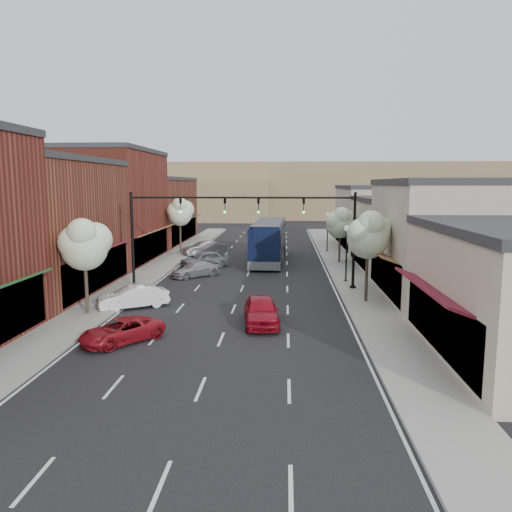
% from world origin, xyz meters
% --- Properties ---
extents(ground, '(160.00, 160.00, 0.00)m').
position_xyz_m(ground, '(0.00, 0.00, 0.00)').
color(ground, black).
rests_on(ground, ground).
extents(sidewalk_left, '(2.80, 73.00, 0.15)m').
position_xyz_m(sidewalk_left, '(-8.40, 18.50, 0.07)').
color(sidewalk_left, gray).
rests_on(sidewalk_left, ground).
extents(sidewalk_right, '(2.80, 73.00, 0.15)m').
position_xyz_m(sidewalk_right, '(8.40, 18.50, 0.07)').
color(sidewalk_right, gray).
rests_on(sidewalk_right, ground).
extents(curb_left, '(0.25, 73.00, 0.17)m').
position_xyz_m(curb_left, '(-7.00, 18.50, 0.07)').
color(curb_left, gray).
rests_on(curb_left, ground).
extents(curb_right, '(0.25, 73.00, 0.17)m').
position_xyz_m(curb_right, '(7.00, 18.50, 0.07)').
color(curb_right, gray).
rests_on(curb_right, ground).
extents(bldg_left_midnear, '(10.14, 14.10, 9.40)m').
position_xyz_m(bldg_left_midnear, '(-14.23, 6.00, 4.66)').
color(bldg_left_midnear, brown).
rests_on(bldg_left_midnear, ground).
extents(bldg_left_midfar, '(10.14, 14.10, 10.90)m').
position_xyz_m(bldg_left_midfar, '(-14.24, 20.00, 5.40)').
color(bldg_left_midfar, maroon).
rests_on(bldg_left_midfar, ground).
extents(bldg_left_far, '(10.14, 18.10, 8.40)m').
position_xyz_m(bldg_left_far, '(-14.22, 36.00, 4.16)').
color(bldg_left_far, brown).
rests_on(bldg_left_far, ground).
extents(bldg_right_midnear, '(9.14, 12.10, 7.90)m').
position_xyz_m(bldg_right_midnear, '(13.72, 6.00, 3.91)').
color(bldg_right_midnear, '#B0A597').
rests_on(bldg_right_midnear, ground).
extents(bldg_right_midfar, '(9.14, 12.10, 6.40)m').
position_xyz_m(bldg_right_midfar, '(13.70, 18.00, 3.17)').
color(bldg_right_midfar, '#BCB195').
rests_on(bldg_right_midfar, ground).
extents(bldg_right_far, '(9.14, 16.10, 7.40)m').
position_xyz_m(bldg_right_far, '(13.71, 32.00, 3.66)').
color(bldg_right_far, '#B0A597').
rests_on(bldg_right_far, ground).
extents(hill_far, '(120.00, 30.00, 12.00)m').
position_xyz_m(hill_far, '(0.00, 90.00, 6.00)').
color(hill_far, '#7A6647').
rests_on(hill_far, ground).
extents(hill_near, '(50.00, 20.00, 8.00)m').
position_xyz_m(hill_near, '(-25.00, 78.00, 4.00)').
color(hill_near, '#7A6647').
rests_on(hill_near, ground).
extents(signal_mast_right, '(8.22, 0.46, 7.00)m').
position_xyz_m(signal_mast_right, '(5.62, 8.00, 4.62)').
color(signal_mast_right, black).
rests_on(signal_mast_right, ground).
extents(signal_mast_left, '(8.22, 0.46, 7.00)m').
position_xyz_m(signal_mast_left, '(-5.62, 8.00, 4.62)').
color(signal_mast_left, black).
rests_on(signal_mast_left, ground).
extents(tree_right_near, '(2.85, 2.65, 5.95)m').
position_xyz_m(tree_right_near, '(8.35, 3.94, 4.45)').
color(tree_right_near, '#47382B').
rests_on(tree_right_near, ground).
extents(tree_right_far, '(2.85, 2.65, 5.43)m').
position_xyz_m(tree_right_far, '(8.35, 19.94, 3.99)').
color(tree_right_far, '#47382B').
rests_on(tree_right_far, ground).
extents(tree_left_near, '(2.85, 2.65, 5.69)m').
position_xyz_m(tree_left_near, '(-8.25, -0.06, 4.22)').
color(tree_left_near, '#47382B').
rests_on(tree_left_near, ground).
extents(tree_left_far, '(2.85, 2.65, 6.13)m').
position_xyz_m(tree_left_far, '(-8.25, 25.94, 4.60)').
color(tree_left_far, '#47382B').
rests_on(tree_left_far, ground).
extents(lamp_post_near, '(0.44, 0.44, 4.44)m').
position_xyz_m(lamp_post_near, '(7.80, 10.50, 3.01)').
color(lamp_post_near, black).
rests_on(lamp_post_near, ground).
extents(lamp_post_far, '(0.44, 0.44, 4.44)m').
position_xyz_m(lamp_post_far, '(7.80, 28.00, 3.01)').
color(lamp_post_far, black).
rests_on(lamp_post_far, ground).
extents(coach_bus, '(3.24, 13.01, 3.95)m').
position_xyz_m(coach_bus, '(1.53, 20.93, 2.05)').
color(coach_bus, black).
rests_on(coach_bus, ground).
extents(red_hatchback, '(2.28, 4.71, 1.55)m').
position_xyz_m(red_hatchback, '(1.84, -1.27, 0.78)').
color(red_hatchback, maroon).
rests_on(red_hatchback, ground).
extents(parked_car_a, '(4.09, 4.42, 1.15)m').
position_xyz_m(parked_car_a, '(-4.72, -4.75, 0.58)').
color(parked_car_a, maroon).
rests_on(parked_car_a, ground).
extents(parked_car_b, '(4.44, 3.43, 1.41)m').
position_xyz_m(parked_car_b, '(-6.20, 1.92, 0.70)').
color(parked_car_b, white).
rests_on(parked_car_b, ground).
extents(parked_car_c, '(4.24, 4.06, 1.21)m').
position_xyz_m(parked_car_c, '(-4.25, 12.42, 0.61)').
color(parked_car_c, '#9B9AA0').
rests_on(parked_car_c, ground).
extents(parked_car_d, '(4.73, 3.93, 1.52)m').
position_xyz_m(parked_car_d, '(-4.20, 16.92, 0.76)').
color(parked_car_d, slate).
rests_on(parked_car_d, ground).
extents(parked_car_e, '(4.66, 3.94, 1.51)m').
position_xyz_m(parked_car_e, '(-5.48, 24.66, 0.75)').
color(parked_car_e, '#949599').
rests_on(parked_car_e, ground).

